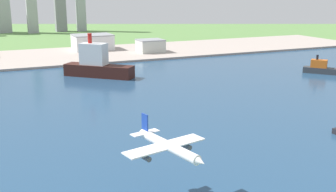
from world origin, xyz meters
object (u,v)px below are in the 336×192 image
object	(u,v)px
warehouse_annex	(150,46)
container_barge	(324,69)
cargo_ship	(97,65)
warehouse_main	(92,42)
airplane_landing	(168,146)

from	to	relation	value
warehouse_annex	container_barge	bearing A→B (deg)	-60.24
cargo_ship	container_barge	size ratio (longest dim) A/B	1.59
container_barge	warehouse_main	world-z (taller)	warehouse_main
airplane_landing	container_barge	size ratio (longest dim) A/B	1.02
container_barge	warehouse_main	distance (m)	297.46
cargo_ship	warehouse_main	xyz separation A→B (m)	(36.47, 167.38, 1.02)
cargo_ship	warehouse_annex	xyz separation A→B (m)	(98.88, 114.00, -0.92)
airplane_landing	cargo_ship	distance (m)	248.02
container_barge	warehouse_annex	xyz separation A→B (m)	(-108.59, 189.91, 5.56)
warehouse_annex	cargo_ship	bearing A→B (deg)	-130.94
cargo_ship	container_barge	world-z (taller)	cargo_ship
container_barge	warehouse_main	xyz separation A→B (m)	(-171.00, 243.28, 7.51)
airplane_landing	warehouse_main	xyz separation A→B (m)	(71.28, 412.67, -10.61)
airplane_landing	warehouse_main	world-z (taller)	airplane_landing
airplane_landing	warehouse_annex	distance (m)	383.56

